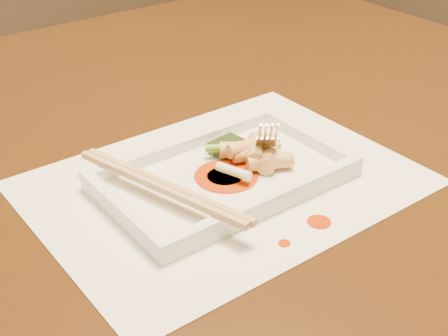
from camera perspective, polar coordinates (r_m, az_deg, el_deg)
table at (r=0.83m, az=-9.84°, el=-3.48°), size 1.40×0.90×0.75m
placemat at (r=0.68m, az=-0.00°, el=-1.36°), size 0.40×0.30×0.00m
sauce_splatter_a at (r=0.62m, az=8.68°, el=-4.89°), size 0.02×0.02×0.00m
sauce_splatter_b at (r=0.59m, az=5.54°, el=-6.87°), size 0.01×0.01×0.00m
plate_base at (r=0.67m, az=0.00°, el=-1.02°), size 0.26×0.16×0.01m
plate_rim_far at (r=0.72m, az=-3.56°, el=2.21°), size 0.26×0.01×0.01m
plate_rim_near at (r=0.62m, az=4.14°, el=-3.04°), size 0.26×0.01×0.01m
plate_rim_left at (r=0.61m, az=-9.31°, el=-3.84°), size 0.01×0.14×0.01m
plate_rim_right at (r=0.74m, az=7.69°, el=2.78°), size 0.01×0.14×0.01m
veg_piece at (r=0.71m, az=0.30°, el=2.02°), size 0.04×0.03×0.01m
scallion_white at (r=0.66m, az=0.88°, el=-0.30°), size 0.02×0.04×0.01m
scallion_green at (r=0.70m, az=1.75°, el=1.95°), size 0.08×0.05×0.01m
chopstick_a at (r=0.62m, az=-6.02°, el=-1.75°), size 0.07×0.21×0.01m
chopstick_b at (r=0.63m, az=-5.40°, el=-1.51°), size 0.07×0.21×0.01m
fork at (r=0.69m, az=3.77°, el=7.01°), size 0.09×0.10×0.14m
sauce_blob_0 at (r=0.67m, az=0.21°, el=-0.73°), size 0.07×0.07×0.00m
sauce_blob_1 at (r=0.67m, az=0.07°, el=-0.77°), size 0.04×0.04×0.00m
rice_cake_0 at (r=0.69m, az=4.04°, el=0.93°), size 0.05×0.04×0.02m
rice_cake_1 at (r=0.70m, az=1.73°, el=1.67°), size 0.05×0.05×0.02m
rice_cake_2 at (r=0.69m, az=2.91°, el=1.77°), size 0.04×0.05×0.02m
rice_cake_3 at (r=0.68m, az=4.22°, el=0.57°), size 0.05×0.04×0.02m
rice_cake_4 at (r=0.71m, az=3.41°, el=2.17°), size 0.04×0.02×0.02m
rice_cake_5 at (r=0.69m, az=1.87°, el=1.89°), size 0.04×0.02×0.02m
rice_cake_6 at (r=0.69m, az=2.62°, el=1.38°), size 0.05×0.03×0.02m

